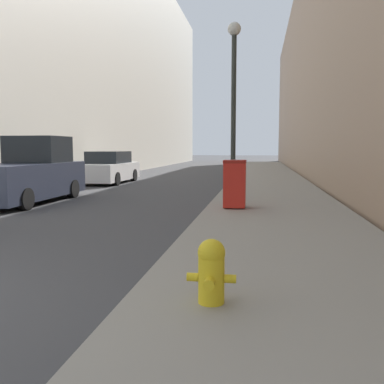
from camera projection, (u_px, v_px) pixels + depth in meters
The scene contains 7 objects.
sidewalk_right at pixel (269, 183), 20.77m from camera, with size 3.84×60.00×0.15m.
building_left_glass at pixel (43, 47), 30.16m from camera, with size 12.00×60.00×17.74m.
fire_hydrant at pixel (211, 270), 4.46m from camera, with size 0.52×0.40×0.68m.
trash_bin at pixel (235, 183), 11.55m from camera, with size 0.60×0.71×1.30m.
lamppost at pixel (234, 95), 14.40m from camera, with size 0.44×0.44×5.78m.
pickup_truck at pixel (28, 175), 13.94m from camera, with size 2.01×5.07×2.16m.
parked_sedan_near at pixel (109, 168), 21.59m from camera, with size 1.92×4.74×1.60m.
Camera 1 is at (4.96, -3.04, 1.77)m, focal length 40.00 mm.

